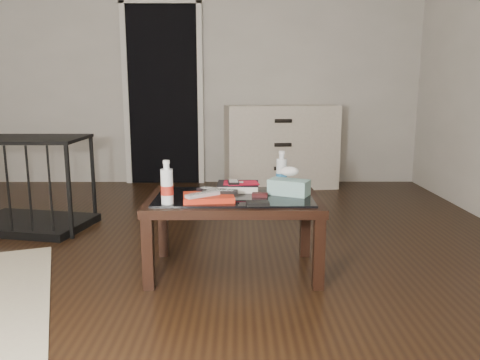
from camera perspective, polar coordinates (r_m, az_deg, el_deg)
The scene contains 17 objects.
ground at distance 3.13m, azimuth -8.56°, elevation -9.13°, with size 5.00×5.00×0.00m, color black.
doorway at distance 5.44m, azimuth -9.32°, elevation 10.35°, with size 0.90×0.08×2.07m.
coffee_table at distance 2.74m, azimuth -0.76°, elevation -3.24°, with size 1.00×0.60×0.46m.
dresser at distance 5.20m, azimuth 4.96°, elevation 4.08°, with size 1.26×0.66×0.90m.
pet_crate at distance 4.01m, azimuth -24.45°, elevation -2.11°, with size 1.00×0.77×0.71m.
magazines at distance 2.63m, azimuth -3.88°, elevation -2.12°, with size 0.28×0.21×0.03m, color red.
remote_silver at distance 2.58m, azimuth -4.57°, elevation -1.75°, with size 0.20×0.05×0.02m, color #A2A2A6.
remote_black_front at distance 2.65m, azimuth -2.45°, elevation -1.41°, with size 0.20×0.05×0.02m, color black.
remote_black_back at distance 2.69m, azimuth -3.23°, elevation -1.21°, with size 0.20×0.05×0.02m, color black.
textbook at distance 2.87m, azimuth -0.25°, elevation -0.80°, with size 0.25×0.20×0.05m, color black.
dvd_mailers at distance 2.86m, azimuth -0.10°, elevation -0.32°, with size 0.19×0.14×0.01m, color #B70C27.
ipod at distance 2.82m, azimuth -0.81°, elevation -0.24°, with size 0.06×0.10×0.02m, color black.
flip_phone at distance 2.70m, azimuth 2.45°, elevation -1.83°, with size 0.09×0.05×0.02m, color black.
wallet at distance 2.50m, azimuth 2.19°, elevation -2.88°, with size 0.12×0.07×0.02m, color black.
water_bottle_left at distance 2.54m, azimuth -8.90°, elevation -0.27°, with size 0.07×0.07×0.24m, color white.
water_bottle_right at distance 2.90m, azimuth 5.09°, elevation 1.21°, with size 0.07×0.07×0.24m, color silver.
tissue_box at distance 2.76m, azimuth 5.99°, elevation -0.88°, with size 0.23×0.12×0.09m, color teal.
Camera 1 is at (0.45, -2.91, 1.07)m, focal length 35.00 mm.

